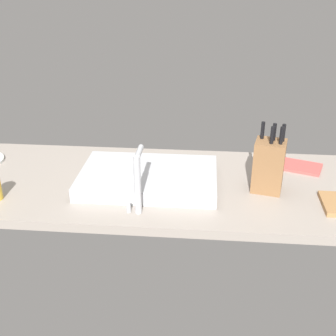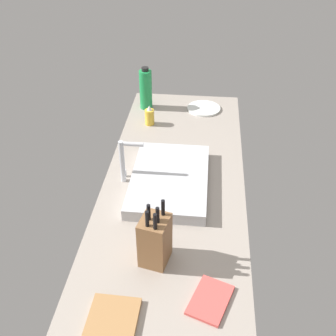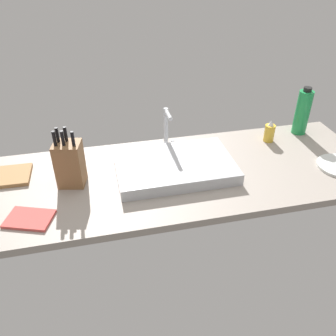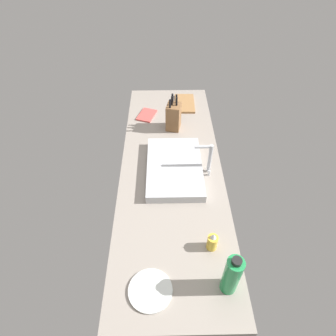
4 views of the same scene
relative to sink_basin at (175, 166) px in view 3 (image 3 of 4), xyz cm
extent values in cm
cube|color=gray|center=(-3.70, -1.90, -4.53)|extent=(199.81, 67.00, 3.50)
cube|color=#B7BABF|center=(0.00, 0.00, 0.00)|extent=(54.01, 35.48, 5.55)
cylinder|color=#B7BABF|center=(0.77, 22.23, 8.29)|extent=(2.40, 2.40, 22.13)
cylinder|color=#B7BABF|center=(0.77, 17.06, 18.35)|extent=(2.00, 10.33, 2.00)
cylinder|color=#B7BABF|center=(4.27, 22.23, -0.78)|extent=(1.60, 1.60, 4.00)
cube|color=brown|center=(-46.56, 0.85, 7.42)|extent=(13.20, 12.20, 20.39)
cylinder|color=black|center=(-50.71, -0.01, 20.93)|extent=(1.67, 1.67, 6.62)
cylinder|color=black|center=(-49.61, 2.89, 20.93)|extent=(1.67, 1.67, 6.62)
cylinder|color=black|center=(-47.42, -0.45, 20.93)|extent=(1.67, 1.67, 6.62)
cylinder|color=black|center=(-46.27, 2.85, 20.93)|extent=(1.67, 1.67, 6.62)
cylinder|color=black|center=(-43.33, -1.44, 20.93)|extent=(1.67, 1.67, 6.62)
cylinder|color=gold|center=(55.88, 17.23, 1.82)|extent=(5.47, 5.47, 9.20)
cone|color=silver|center=(55.88, 17.23, 7.82)|extent=(3.01, 3.01, 2.80)
cylinder|color=#1E8E47|center=(76.46, 22.24, 9.33)|extent=(7.72, 7.72, 24.20)
cylinder|color=black|center=(76.46, 22.24, 22.53)|extent=(4.25, 4.25, 2.20)
cube|color=#CC4C47|center=(-63.35, -20.37, -2.18)|extent=(20.61, 17.28, 1.20)
camera|label=1|loc=(-21.53, 153.15, 79.01)|focal=46.40mm
camera|label=2|loc=(-151.81, -14.76, 117.63)|focal=43.78mm
camera|label=3|loc=(-33.57, -134.27, 91.63)|focal=38.14mm
camera|label=4|loc=(129.05, -6.59, 129.43)|focal=30.00mm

